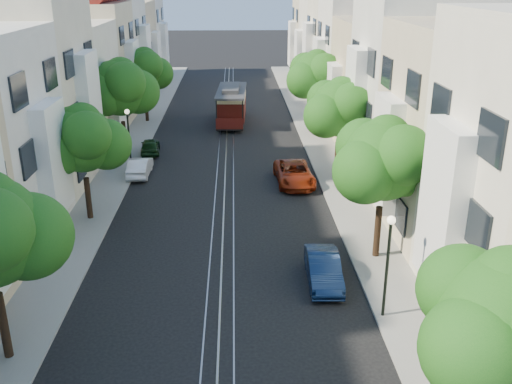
{
  "coord_description": "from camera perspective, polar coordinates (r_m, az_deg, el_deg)",
  "views": [
    {
      "loc": [
        0.69,
        -14.67,
        12.39
      ],
      "look_at": [
        1.71,
        12.08,
        2.2
      ],
      "focal_mm": 40.0,
      "sensor_mm": 36.0,
      "label": 1
    }
  ],
  "objects": [
    {
      "name": "sidewalk_east",
      "position": [
        44.89,
        6.33,
        4.78
      ],
      "size": [
        2.5,
        80.0,
        0.12
      ],
      "primitive_type": "cube",
      "color": "gray",
      "rests_on": "ground"
    },
    {
      "name": "tree_w_d",
      "position": [
        51.83,
        -11.08,
        11.83
      ],
      "size": [
        4.84,
        3.99,
        6.52
      ],
      "color": "black",
      "rests_on": "ground"
    },
    {
      "name": "townhouses_east",
      "position": [
        44.61,
        12.6,
        11.06
      ],
      "size": [
        7.75,
        72.0,
        12.0
      ],
      "color": "beige",
      "rests_on": "ground"
    },
    {
      "name": "rail_slot",
      "position": [
        44.43,
        -2.99,
        4.64
      ],
      "size": [
        0.06,
        80.0,
        0.02
      ],
      "primitive_type": "cube",
      "color": "gray",
      "rests_on": "ground"
    },
    {
      "name": "tree_w_b",
      "position": [
        30.75,
        -16.91,
        4.87
      ],
      "size": [
        4.72,
        3.87,
        6.27
      ],
      "color": "black",
      "rests_on": "ground"
    },
    {
      "name": "tree_e_d",
      "position": [
        46.72,
        6.06,
        11.47
      ],
      "size": [
        5.01,
        4.16,
        6.85
      ],
      "color": "black",
      "rests_on": "ground"
    },
    {
      "name": "lane_line",
      "position": [
        44.43,
        -2.99,
        4.63
      ],
      "size": [
        0.08,
        80.0,
        0.01
      ],
      "primitive_type": "cube",
      "color": "tan",
      "rests_on": "ground"
    },
    {
      "name": "sidewalk_west",
      "position": [
        45.12,
        -12.27,
        4.5
      ],
      "size": [
        2.5,
        80.0,
        0.12
      ],
      "primitive_type": "cube",
      "color": "gray",
      "rests_on": "ground"
    },
    {
      "name": "townhouses_west",
      "position": [
        44.99,
        -18.68,
        10.42
      ],
      "size": [
        7.75,
        72.0,
        11.76
      ],
      "color": "silver",
      "rests_on": "ground"
    },
    {
      "name": "tree_w_c",
      "position": [
        41.07,
        -13.34,
        10.03
      ],
      "size": [
        5.13,
        4.28,
        7.09
      ],
      "color": "black",
      "rests_on": "ground"
    },
    {
      "name": "rail_right",
      "position": [
        44.43,
        -2.28,
        4.65
      ],
      "size": [
        0.06,
        80.0,
        0.02
      ],
      "primitive_type": "cube",
      "color": "gray",
      "rests_on": "ground"
    },
    {
      "name": "parked_car_w_mid",
      "position": [
        38.29,
        -11.54,
        2.48
      ],
      "size": [
        1.28,
        3.66,
        1.2
      ],
      "primitive_type": "imported",
      "rotation": [
        0.0,
        0.0,
        3.14
      ],
      "color": "silver",
      "rests_on": "ground"
    },
    {
      "name": "tree_e_b",
      "position": [
        25.7,
        12.75,
        2.99
      ],
      "size": [
        4.93,
        4.08,
        6.68
      ],
      "color": "black",
      "rests_on": "ground"
    },
    {
      "name": "parked_car_e_mid",
      "position": [
        24.77,
        6.76,
        -7.64
      ],
      "size": [
        1.45,
        3.91,
        1.28
      ],
      "primitive_type": "imported",
      "rotation": [
        0.0,
        0.0,
        -0.03
      ],
      "color": "#0C1D3D",
      "rests_on": "ground"
    },
    {
      "name": "parked_car_w_far",
      "position": [
        43.02,
        -10.53,
        4.55
      ],
      "size": [
        1.66,
        3.47,
        1.14
      ],
      "primitive_type": "imported",
      "rotation": [
        0.0,
        0.0,
        3.23
      ],
      "color": "black",
      "rests_on": "ground"
    },
    {
      "name": "ground",
      "position": [
        44.43,
        -2.99,
        4.63
      ],
      "size": [
        200.0,
        200.0,
        0.0
      ],
      "primitive_type": "plane",
      "color": "black",
      "rests_on": "ground"
    },
    {
      "name": "cable_car",
      "position": [
        51.15,
        -2.46,
        8.87
      ],
      "size": [
        2.82,
        7.97,
        3.02
      ],
      "rotation": [
        0.0,
        0.0,
        -0.05
      ],
      "color": "black",
      "rests_on": "ground"
    },
    {
      "name": "tree_e_c",
      "position": [
        36.11,
        8.44,
        8.16
      ],
      "size": [
        4.84,
        3.99,
        6.52
      ],
      "color": "black",
      "rests_on": "ground"
    },
    {
      "name": "lamp_east",
      "position": [
        21.7,
        13.1,
        -5.84
      ],
      "size": [
        0.32,
        0.32,
        4.16
      ],
      "color": "black",
      "rests_on": "ground"
    },
    {
      "name": "rail_left",
      "position": [
        44.44,
        -3.7,
        4.63
      ],
      "size": [
        0.06,
        80.0,
        0.02
      ],
      "primitive_type": "cube",
      "color": "gray",
      "rests_on": "ground"
    },
    {
      "name": "tree_e_a",
      "position": [
        15.57,
        23.69,
        -12.02
      ],
      "size": [
        4.72,
        3.87,
        6.27
      ],
      "color": "black",
      "rests_on": "ground"
    },
    {
      "name": "parked_car_e_far",
      "position": [
        36.11,
        3.84,
        1.86
      ],
      "size": [
        2.47,
        4.93,
        1.34
      ],
      "primitive_type": "imported",
      "rotation": [
        0.0,
        0.0,
        0.05
      ],
      "color": "maroon",
      "rests_on": "ground"
    },
    {
      "name": "lamp_west",
      "position": [
        38.53,
        -12.63,
        6.0
      ],
      "size": [
        0.32,
        0.32,
        4.16
      ],
      "color": "black",
      "rests_on": "ground"
    }
  ]
}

